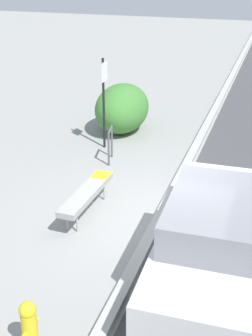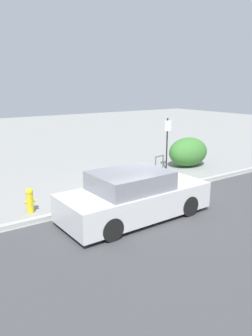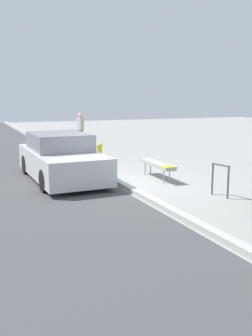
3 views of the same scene
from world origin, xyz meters
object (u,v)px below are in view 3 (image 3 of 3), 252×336
Objects in this scene: bench at (157,164)px; bike_rack at (220,177)px; fire_hydrant at (99,152)px; pedestrian at (80,128)px; parked_car_near at (61,158)px.

bike_rack is (2.51, 0.43, 0.06)m from bench.
fire_hydrant is at bearing -169.64° from bike_rack.
pedestrian reaches higher than parked_car_near.
pedestrian is (-5.51, 0.92, 0.49)m from fire_hydrant.
pedestrian is (-11.42, -0.16, 0.40)m from bike_rack.
parked_car_near is (7.83, -2.96, -0.26)m from pedestrian.
pedestrian reaches higher than bench.
fire_hydrant is at bearing 137.28° from parked_car_near.
bench is 0.42× the size of parked_car_near.
parked_car_near is at bearing -110.19° from bench.
bike_rack reaches higher than fire_hydrant.
parked_car_near is (-1.08, -2.69, 0.20)m from bench.
parked_car_near reaches higher than fire_hydrant.
pedestrian is 0.39× the size of parked_car_near.
bench is at bearing 10.78° from fire_hydrant.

